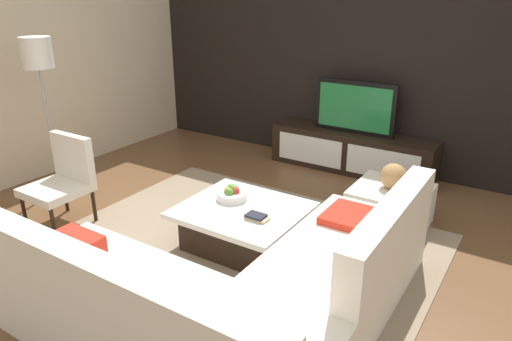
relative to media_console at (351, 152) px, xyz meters
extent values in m
plane|color=brown|center=(0.00, -2.40, -0.25)|extent=(14.00, 14.00, 0.00)
cube|color=black|center=(0.00, 0.30, 1.15)|extent=(6.40, 0.12, 2.80)
cube|color=beige|center=(-3.20, -2.20, 1.15)|extent=(0.12, 5.20, 2.80)
cube|color=gray|center=(-0.10, -2.40, -0.24)|extent=(3.31, 2.72, 0.01)
cube|color=black|center=(0.00, 0.00, 0.00)|extent=(2.06, 0.45, 0.50)
cube|color=white|center=(-0.47, -0.23, 0.00)|extent=(0.87, 0.01, 0.35)
cube|color=white|center=(0.47, -0.23, 0.00)|extent=(0.87, 0.01, 0.35)
cube|color=black|center=(0.00, 0.00, 0.57)|extent=(1.01, 0.05, 0.64)
cube|color=#1E7238|center=(0.00, -0.03, 0.57)|extent=(0.91, 0.01, 0.54)
cube|color=silver|center=(0.20, -3.70, -0.03)|extent=(2.30, 0.85, 0.43)
cube|color=silver|center=(0.20, -4.03, 0.39)|extent=(2.30, 0.18, 0.42)
cube|color=silver|center=(0.92, -2.48, -0.03)|extent=(0.85, 1.57, 0.43)
cube|color=silver|center=(1.26, -2.48, 0.39)|extent=(0.18, 1.57, 0.42)
cube|color=red|center=(-0.49, -3.70, 0.29)|extent=(0.36, 0.20, 0.22)
cube|color=red|center=(0.92, -2.09, 0.21)|extent=(0.60, 0.44, 0.06)
cube|color=black|center=(-0.10, -2.30, -0.08)|extent=(0.85, 0.76, 0.33)
cube|color=white|center=(-0.10, -2.30, 0.10)|extent=(1.07, 0.95, 0.05)
cylinder|color=black|center=(-2.05, -3.16, -0.06)|extent=(0.04, 0.04, 0.38)
cylinder|color=black|center=(-1.61, -3.16, -0.06)|extent=(0.04, 0.04, 0.38)
cylinder|color=black|center=(-2.05, -2.70, -0.06)|extent=(0.04, 0.04, 0.38)
cylinder|color=black|center=(-1.61, -2.70, -0.06)|extent=(0.04, 0.04, 0.38)
cube|color=silver|center=(-1.83, -2.93, 0.13)|extent=(0.53, 0.54, 0.08)
cube|color=silver|center=(-1.83, -2.70, 0.40)|extent=(0.53, 0.08, 0.45)
cylinder|color=#A5A5AA|center=(-2.61, -2.39, -0.24)|extent=(0.28, 0.28, 0.02)
cylinder|color=#A5A5AA|center=(-2.61, -2.39, 0.46)|extent=(0.03, 0.03, 1.37)
cylinder|color=white|center=(-2.61, -2.39, 1.30)|extent=(0.31, 0.31, 0.32)
cube|color=silver|center=(0.89, -1.20, -0.05)|extent=(0.70, 0.70, 0.40)
cylinder|color=silver|center=(-0.28, -2.20, 0.17)|extent=(0.28, 0.28, 0.07)
sphere|color=#B23326|center=(-0.25, -2.19, 0.22)|extent=(0.08, 0.08, 0.08)
sphere|color=#4C8C33|center=(-0.27, -2.17, 0.22)|extent=(0.09, 0.09, 0.09)
sphere|color=#4C8C33|center=(-0.30, -2.17, 0.22)|extent=(0.10, 0.10, 0.10)
sphere|color=gold|center=(-0.31, -2.22, 0.21)|extent=(0.07, 0.07, 0.07)
sphere|color=#4C8C33|center=(-0.28, -2.24, 0.22)|extent=(0.08, 0.08, 0.08)
sphere|color=#AD8451|center=(0.89, -1.20, 0.27)|extent=(0.25, 0.25, 0.25)
cube|color=#CCB78C|center=(0.13, -2.41, 0.14)|extent=(0.20, 0.11, 0.02)
cube|color=#1E232D|center=(0.12, -2.41, 0.16)|extent=(0.16, 0.12, 0.02)
camera|label=1|loc=(2.02, -5.38, 1.96)|focal=33.05mm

